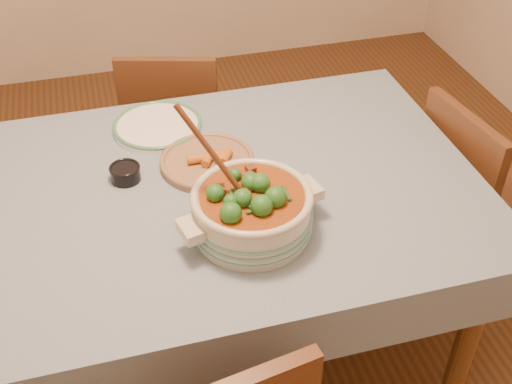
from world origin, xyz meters
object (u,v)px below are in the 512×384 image
fried_plate (207,160)px  chair_right (472,195)px  dining_table (200,214)px  chair_far (174,125)px  white_plate (158,126)px  stew_casserole (252,208)px  condiment_bowl (125,172)px

fried_plate → chair_right: bearing=-3.4°
dining_table → fried_plate: 0.17m
fried_plate → chair_far: size_ratio=0.37×
white_plate → chair_far: size_ratio=0.36×
fried_plate → chair_far: 0.76m
fried_plate → chair_far: (-0.01, 0.70, -0.31)m
white_plate → chair_far: chair_far is taller
chair_right → fried_plate: bearing=78.9°
dining_table → stew_casserole: stew_casserole is taller
fried_plate → white_plate: bearing=116.2°
chair_far → fried_plate: bearing=106.3°
chair_right → condiment_bowl: bearing=79.9°
condiment_bowl → chair_right: (1.19, -0.05, -0.31)m
condiment_bowl → fried_plate: 0.25m
dining_table → chair_right: 1.02m
dining_table → white_plate: size_ratio=5.71×
stew_casserole → condiment_bowl: (-0.30, 0.32, -0.05)m
dining_table → fried_plate: fried_plate is taller
white_plate → fried_plate: bearing=-63.8°
chair_far → chair_right: 1.22m
white_plate → condiment_bowl: condiment_bowl is taller
dining_table → condiment_bowl: (-0.20, 0.11, 0.12)m
stew_casserole → fried_plate: (-0.05, 0.33, -0.06)m
chair_far → chair_right: bearing=157.2°
dining_table → chair_far: bearing=86.8°
fried_plate → dining_table: bearing=-114.7°
dining_table → fried_plate: (0.05, 0.11, 0.11)m
dining_table → chair_far: size_ratio=2.04×
white_plate → chair_far: bearing=76.5°
dining_table → chair_far: chair_far is taller
white_plate → chair_far: (0.11, 0.46, -0.30)m
stew_casserole → condiment_bowl: stew_casserole is taller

